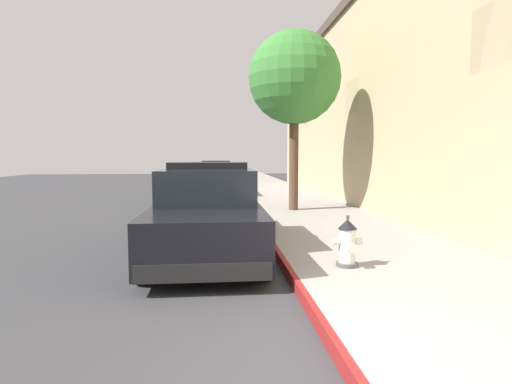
{
  "coord_description": "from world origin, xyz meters",
  "views": [
    {
      "loc": [
        -1.07,
        -3.19,
        1.78
      ],
      "look_at": [
        -0.22,
        5.72,
        1.0
      ],
      "focal_mm": 28.21,
      "sensor_mm": 36.0,
      "label": 1
    }
  ],
  "objects_px": {
    "parked_car_dark_far": "(216,174)",
    "fire_hydrant": "(347,243)",
    "parked_car_silver_ahead": "(210,182)",
    "street_tree": "(294,79)",
    "police_cruiser": "(208,213)"
  },
  "relations": [
    {
      "from": "parked_car_dark_far",
      "to": "fire_hydrant",
      "type": "height_order",
      "value": "parked_car_dark_far"
    },
    {
      "from": "parked_car_silver_ahead",
      "to": "street_tree",
      "type": "xyz_separation_m",
      "value": [
        2.61,
        -5.04,
        3.37
      ]
    },
    {
      "from": "parked_car_silver_ahead",
      "to": "police_cruiser",
      "type": "bearing_deg",
      "value": -89.33
    },
    {
      "from": "police_cruiser",
      "to": "street_tree",
      "type": "distance_m",
      "value": 6.24
    },
    {
      "from": "parked_car_silver_ahead",
      "to": "parked_car_dark_far",
      "type": "height_order",
      "value": "same"
    },
    {
      "from": "parked_car_silver_ahead",
      "to": "street_tree",
      "type": "relative_size",
      "value": 0.9
    },
    {
      "from": "parked_car_silver_ahead",
      "to": "street_tree",
      "type": "bearing_deg",
      "value": -62.62
    },
    {
      "from": "police_cruiser",
      "to": "parked_car_dark_far",
      "type": "distance_m",
      "value": 17.24
    },
    {
      "from": "police_cruiser",
      "to": "street_tree",
      "type": "xyz_separation_m",
      "value": [
        2.5,
        4.62,
        3.37
      ]
    },
    {
      "from": "parked_car_silver_ahead",
      "to": "parked_car_dark_far",
      "type": "bearing_deg",
      "value": 88.45
    },
    {
      "from": "police_cruiser",
      "to": "parked_car_dark_far",
      "type": "height_order",
      "value": "police_cruiser"
    },
    {
      "from": "police_cruiser",
      "to": "street_tree",
      "type": "bearing_deg",
      "value": 61.6
    },
    {
      "from": "police_cruiser",
      "to": "fire_hydrant",
      "type": "height_order",
      "value": "police_cruiser"
    },
    {
      "from": "street_tree",
      "to": "police_cruiser",
      "type": "bearing_deg",
      "value": -118.4
    },
    {
      "from": "police_cruiser",
      "to": "fire_hydrant",
      "type": "relative_size",
      "value": 6.37
    }
  ]
}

